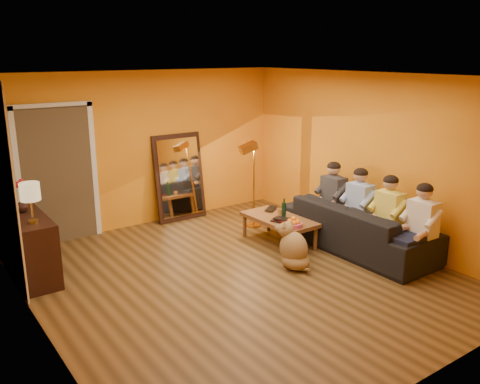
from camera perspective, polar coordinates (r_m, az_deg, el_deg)
room_shell at (r=6.69m, az=-1.80°, el=1.77°), size 5.00×5.50×2.60m
doorway_recess at (r=8.35m, az=-20.01°, el=1.85°), size 1.06×0.30×2.10m
door_jamb_left at (r=8.12m, az=-23.63°, el=1.10°), size 0.08×0.06×2.20m
door_jamb_right at (r=8.40m, az=-16.06°, el=2.26°), size 0.08×0.06×2.20m
door_header at (r=8.07m, az=-20.47°, el=9.09°), size 1.22×0.06×0.08m
mirror_frame at (r=8.98m, az=-6.85°, el=1.67°), size 0.92×0.27×1.51m
mirror_glass at (r=8.94m, az=-6.72°, el=1.62°), size 0.78×0.21×1.35m
sideboard at (r=7.17m, az=-22.42°, el=-5.81°), size 0.44×1.18×0.85m
table_lamp at (r=6.68m, az=-22.40°, el=-1.16°), size 0.24×0.24×0.51m
sofa at (r=7.81m, az=13.06°, el=-3.84°), size 2.43×0.95×0.71m
coffee_table at (r=7.91m, az=4.38°, el=-4.32°), size 0.65×1.23×0.42m
floor_lamp at (r=8.49m, az=1.56°, el=0.70°), size 0.35×0.31×1.44m
dog at (r=7.02m, az=6.05°, el=-5.95°), size 0.44×0.61×0.66m
person_far_left at (r=7.25m, az=19.76°, el=-3.75°), size 0.70×0.44×1.22m
person_mid_left at (r=7.55m, az=16.37°, el=-2.69°), size 0.70×0.44×1.22m
person_mid_right at (r=7.89m, az=13.26°, el=-1.71°), size 0.70×0.44×1.22m
person_far_right at (r=8.24m, az=10.42°, el=-0.81°), size 0.70×0.44×1.22m
fruit_bowl at (r=7.43m, az=6.05°, el=-3.32°), size 0.26×0.26×0.16m
wine_bottle at (r=7.79m, az=4.96°, el=-1.82°), size 0.07×0.07×0.31m
tumbler at (r=7.99m, az=4.54°, el=-2.21°), size 0.11×0.11×0.09m
laptop at (r=8.21m, az=3.83°, el=-1.94°), size 0.40×0.37×0.03m
book_lower at (r=7.58m, az=4.33°, el=-3.42°), size 0.30×0.34×0.03m
book_mid at (r=7.59m, az=4.35°, el=-3.24°), size 0.18×0.23×0.02m
book_upper at (r=7.56m, az=4.39°, el=-3.16°), size 0.23×0.26×0.02m
vase at (r=7.25m, az=-23.30°, el=-1.38°), size 0.17×0.17×0.18m
flowers at (r=7.18m, az=-23.51°, el=0.57°), size 0.17×0.17×0.45m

